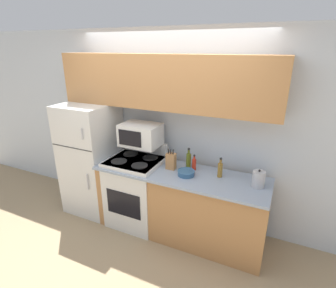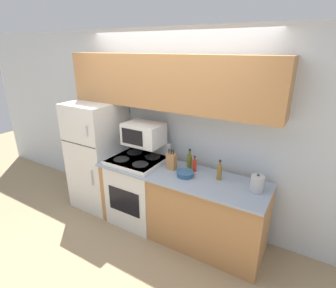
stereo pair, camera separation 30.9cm
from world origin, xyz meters
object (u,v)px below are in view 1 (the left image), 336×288
refrigerator (92,158)px  bottle_vinegar (220,169)px  bottle_olive_oil (189,160)px  stove (136,190)px  kettle (258,179)px  knife_block (171,161)px  bottle_hot_sauce (194,164)px  bowl (186,173)px  microwave (141,135)px

refrigerator → bottle_vinegar: (1.87, 0.04, 0.18)m
bottle_olive_oil → refrigerator: bearing=-175.3°
stove → kettle: 1.61m
bottle_olive_oil → kettle: 0.87m
knife_block → bottle_hot_sauce: (0.27, 0.09, -0.03)m
bowl → bottle_olive_oil: (-0.05, 0.21, 0.07)m
refrigerator → bottle_hot_sauce: (1.53, 0.08, 0.17)m
bottle_hot_sauce → kettle: bearing=-7.3°
bowl → bottle_hot_sauce: size_ratio=1.04×
microwave → bottle_vinegar: microwave is taller
knife_block → bottle_olive_oil: (0.18, 0.13, -0.00)m
stove → bottle_olive_oil: 0.86m
bottle_olive_oil → bowl: bearing=-76.4°
bowl → bottle_vinegar: size_ratio=0.87×
stove → bottle_hot_sauce: 0.91m
bottle_olive_oil → kettle: bottle_olive_oil is taller
kettle → microwave: bearing=176.8°
knife_block → bottle_vinegar: 0.61m
bottle_vinegar → kettle: bottle_vinegar is taller
stove → knife_block: (0.49, 0.05, 0.51)m
bottle_hot_sauce → stove: bearing=-169.9°
bottle_vinegar → bottle_hot_sauce: (-0.33, 0.05, -0.02)m
refrigerator → bowl: 1.51m
bowl → bottle_hot_sauce: (0.04, 0.18, 0.05)m
microwave → knife_block: 0.54m
bottle_olive_oil → microwave: bearing=-175.5°
stove → bowl: size_ratio=5.28×
knife_block → bowl: bearing=-20.5°
stove → kettle: bearing=1.4°
stove → bottle_vinegar: size_ratio=4.58×
stove → knife_block: size_ratio=4.17×
bowl → stove: bearing=176.8°
stove → microwave: (0.03, 0.12, 0.76)m
kettle → bottle_vinegar: bearing=173.1°
refrigerator → bottle_vinegar: size_ratio=6.64×
knife_block → bowl: 0.26m
bowl → bottle_vinegar: (0.37, 0.13, 0.06)m
bowl → kettle: 0.81m
knife_block → microwave: bearing=171.0°
knife_block → kettle: size_ratio=1.29×
microwave → knife_block: size_ratio=1.91×
microwave → bowl: (0.70, -0.16, -0.33)m
refrigerator → kettle: bearing=-0.4°
refrigerator → knife_block: size_ratio=6.05×
bottle_vinegar → bottle_hot_sauce: bottle_vinegar is taller
knife_block → bottle_vinegar: size_ratio=1.10×
stove → bottle_olive_oil: bottle_olive_oil is taller
stove → bottle_vinegar: 1.21m
knife_block → bowl: size_ratio=1.27×
microwave → bottle_hot_sauce: microwave is taller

